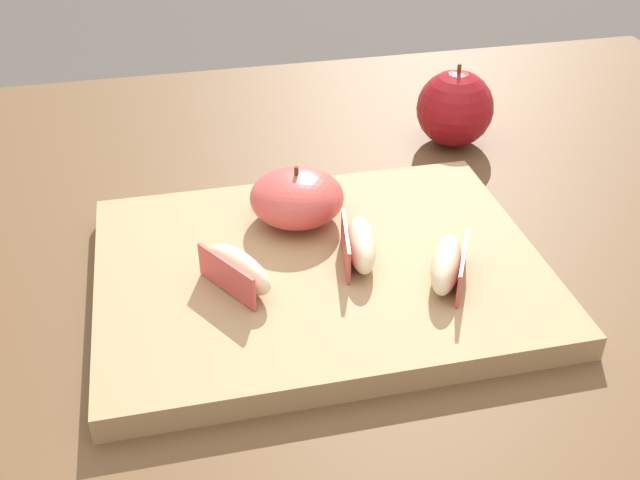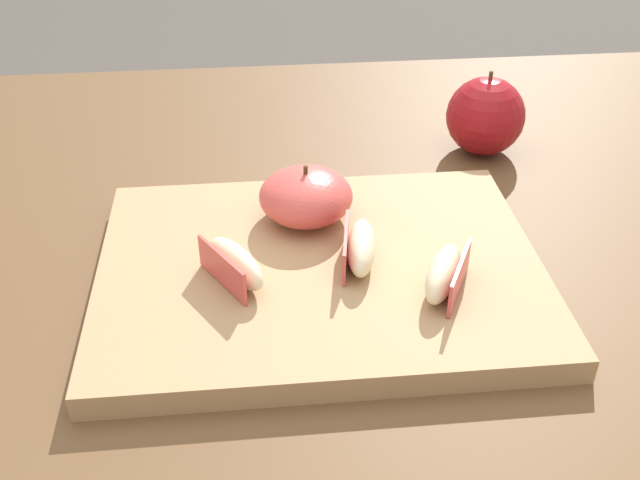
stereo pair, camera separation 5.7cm
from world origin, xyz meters
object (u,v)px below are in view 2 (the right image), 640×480
apple_wedge_near_knife (445,274)px  apple_half_skin_up (306,196)px  cutting_board (320,272)px  apple_wedge_middle (360,247)px  whole_apple_red_delicious (485,116)px  apple_wedge_right (235,264)px

apple_wedge_near_knife → apple_half_skin_up: bearing=130.5°
cutting_board → apple_wedge_middle: bearing=-9.8°
apple_half_skin_up → whole_apple_red_delicious: size_ratio=0.90×
apple_wedge_right → apple_wedge_near_knife: (0.15, -0.03, 0.00)m
cutting_board → apple_half_skin_up: size_ratio=4.39×
apple_half_skin_up → apple_wedge_right: (-0.06, -0.08, -0.01)m
apple_wedge_right → apple_wedge_middle: bearing=7.3°
cutting_board → apple_wedge_right: bearing=-165.1°
apple_wedge_middle → whole_apple_red_delicious: whole_apple_red_delicious is taller
apple_wedge_middle → apple_wedge_near_knife: bearing=-34.9°
apple_wedge_right → apple_wedge_near_knife: size_ratio=0.98×
apple_half_skin_up → apple_wedge_middle: (0.04, -0.07, -0.01)m
whole_apple_red_delicious → apple_half_skin_up: bearing=-143.8°
whole_apple_red_delicious → apple_wedge_right: bearing=-138.8°
apple_half_skin_up → apple_wedge_near_knife: 0.14m
apple_wedge_right → whole_apple_red_delicious: 0.34m
cutting_board → whole_apple_red_delicious: 0.28m
whole_apple_red_delicious → apple_wedge_near_knife: bearing=-112.1°
cutting_board → apple_wedge_right: size_ratio=5.06×
apple_half_skin_up → whole_apple_red_delicious: whole_apple_red_delicious is taller
cutting_board → apple_wedge_middle: (0.03, -0.01, 0.02)m
apple_half_skin_up → apple_wedge_right: bearing=-126.6°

